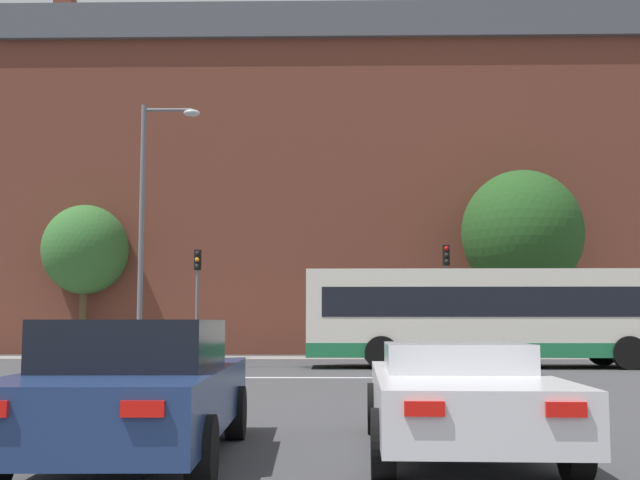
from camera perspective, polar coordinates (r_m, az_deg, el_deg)
The scene contains 13 objects.
stop_line_strip at distance 20.71m, azimuth 0.06°, elevation -9.76°, with size 7.43×0.30×0.01m, color silver.
far_pavement at distance 31.95m, azimuth 0.43°, elevation -8.37°, with size 68.26×2.50×0.01m, color gray.
brick_civic_building at distance 42.72m, azimuth 0.78°, elevation 3.05°, with size 32.50×15.10×21.46m.
car_saloon_left at distance 8.60m, azimuth -12.91°, elevation -10.20°, with size 2.10×4.93×1.44m.
car_roadster_right at distance 9.02m, azimuth 9.76°, elevation -10.77°, with size 2.04×4.91×1.18m.
bus_crossing_lead at distance 25.82m, azimuth 12.41°, elevation -5.26°, with size 11.87×2.65×3.02m.
traffic_light_far_left at distance 31.75m, azimuth -8.73°, elevation -3.19°, with size 0.26×0.31×4.24m.
traffic_light_far_right at distance 31.72m, azimuth 8.99°, elevation -2.98°, with size 0.26×0.31×4.42m.
street_lamp_junction at distance 24.64m, azimuth -11.96°, elevation 2.14°, with size 1.79×0.36×7.99m.
pedestrian_waiting at distance 33.58m, azimuth 15.77°, elevation -6.30°, with size 0.35×0.45×1.73m.
tree_by_building at distance 37.47m, azimuth 13.84°, elevation -1.67°, with size 4.22×4.22×6.26m.
tree_kerbside at distance 36.07m, azimuth -16.35°, elevation -0.69°, with size 3.68×3.68×6.46m.
tree_distant at distance 34.08m, azimuth 14.18°, elevation 0.47°, with size 4.97×4.97×7.67m.
Camera 1 is at (0.38, -3.27, 1.42)m, focal length 45.00 mm.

